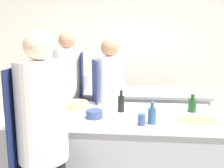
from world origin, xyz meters
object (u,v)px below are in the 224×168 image
Objects in this scene: bowl_ceramic_blue at (76,104)px; bottle_vinegar at (192,105)px; bottle_wine at (121,103)px; chef_at_pass_far at (109,107)px; stockpot at (86,81)px; chef_at_prep_near at (43,149)px; bottle_olive_oil at (33,105)px; chef_at_stove at (69,97)px; bottle_cooking_oil at (152,115)px; bowl_wooden_salad at (45,107)px; bowl_prep_small at (37,103)px; oven_range at (51,105)px; cup at (142,120)px; bowl_mixing_large at (94,114)px.

bottle_vinegar is at bearing -2.93° from bowl_ceramic_blue.
bottle_vinegar is 0.76m from bottle_wine.
bottle_vinegar is at bearing -130.93° from chef_at_pass_far.
bottle_vinegar reaches higher than bowl_ceramic_blue.
bottle_wine is 1.39m from stockpot.
chef_at_prep_near is 7.40× the size of bottle_wine.
bottle_olive_oil is 1.34× the size of bottle_wine.
chef_at_stove is 0.67m from chef_at_pass_far.
bottle_wine is at bearing -177.60° from chef_at_pass_far.
bowl_ceramic_blue is (-0.83, 0.49, -0.05)m from bottle_cooking_oil.
bowl_ceramic_blue is (-0.35, -0.31, 0.11)m from chef_at_pass_far.
bottle_vinegar is at bearing 43.30° from bottle_cooking_oil.
chef_at_stove is 7.54× the size of bottle_wine.
chef_at_stove reaches higher than bottle_cooking_oil.
bowl_wooden_salad is at bearing 164.61° from bottle_cooking_oil.
bowl_wooden_salad is (0.18, -0.22, 0.01)m from bowl_prep_small.
stockpot is (0.23, 1.51, -0.02)m from bottle_olive_oil.
chef_at_stove is 5.61× the size of bottle_olive_oil.
oven_range is 3.22× the size of bottle_olive_oil.
chef_at_prep_near is 1.03m from bottle_wine.
chef_at_stove reaches higher than oven_range.
bottle_vinegar is at bearing -40.29° from stockpot.
bottle_wine is (0.53, 0.87, 0.14)m from chef_at_prep_near.
bottle_wine is at bearing -63.24° from stockpot.
bottle_olive_oil is 1.07m from cup.
bottle_wine is at bearing 37.77° from chef_at_stove.
bowl_mixing_large is 1.53m from stockpot.
chef_at_stove reaches higher than chef_at_prep_near.
chef_at_pass_far reaches higher than bottle_cooking_oil.
chef_at_pass_far reaches higher than bottle_wine.
bottle_vinegar is at bearing 17.16° from bowl_mixing_large.
bottle_vinegar is at bearing 4.21° from bowl_wooden_salad.
bottle_cooking_oil is 0.96m from bowl_ceramic_blue.
bottle_olive_oil reaches higher than bowl_mixing_large.
chef_at_stove reaches higher than cup.
bottle_cooking_oil is 0.74× the size of bowl_ceramic_blue.
chef_at_pass_far is 0.50m from bottle_wine.
bowl_wooden_salad is 1.30m from stockpot.
cup is (-0.55, -0.47, -0.03)m from bottle_vinegar.
cup is (1.58, -2.09, 0.46)m from oven_range.
stockpot reaches higher than bowl_prep_small.
chef_at_pass_far is 8.81× the size of bottle_vinegar.
bottle_vinegar is 0.74× the size of stockpot.
bottle_cooking_oil is at bearing -50.64° from oven_range.
oven_range is 4.33× the size of bottle_wine.
bottle_olive_oil reaches higher than bowl_wooden_salad.
bottle_olive_oil is 1.65m from bottle_vinegar.
chef_at_pass_far is 16.71× the size of cup.
chef_at_stove is at bearing 156.57° from bottle_vinegar.
bowl_mixing_large is 1.68× the size of cup.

